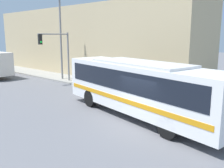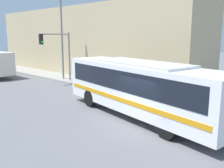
# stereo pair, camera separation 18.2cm
# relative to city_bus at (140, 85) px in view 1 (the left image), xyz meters

# --- Properties ---
(ground_plane) EXTENTS (120.00, 120.00, 0.00)m
(ground_plane) POSITION_rel_city_bus_xyz_m (-1.28, -0.89, -1.83)
(ground_plane) COLOR slate
(sidewalk) EXTENTS (2.95, 70.00, 0.18)m
(sidewalk) POSITION_rel_city_bus_xyz_m (4.69, 19.11, -1.74)
(sidewalk) COLOR gray
(sidewalk) RESTS_ON ground_plane
(building_facade) EXTENTS (6.00, 29.30, 7.65)m
(building_facade) POSITION_rel_city_bus_xyz_m (9.17, 14.77, 2.00)
(building_facade) COLOR tan
(building_facade) RESTS_ON ground_plane
(city_bus) EXTENTS (4.49, 11.30, 3.13)m
(city_bus) POSITION_rel_city_bus_xyz_m (0.00, 0.00, 0.00)
(city_bus) COLOR white
(city_bus) RESTS_ON ground_plane
(fire_hydrant) EXTENTS (0.22, 0.30, 0.76)m
(fire_hydrant) POSITION_rel_city_bus_xyz_m (3.82, 1.77, -1.27)
(fire_hydrant) COLOR gold
(fire_hydrant) RESTS_ON sidewalk
(traffic_light_pole) EXTENTS (3.28, 0.35, 4.62)m
(traffic_light_pole) POSITION_rel_city_bus_xyz_m (2.76, 11.44, 1.56)
(traffic_light_pole) COLOR slate
(traffic_light_pole) RESTS_ON sidewalk
(parking_meter) EXTENTS (0.14, 0.14, 1.18)m
(parking_meter) POSITION_rel_city_bus_xyz_m (3.82, 8.83, -0.84)
(parking_meter) COLOR slate
(parking_meter) RESTS_ON sidewalk
(street_lamp) EXTENTS (2.26, 0.28, 7.98)m
(street_lamp) POSITION_rel_city_bus_xyz_m (3.81, 12.66, 3.00)
(street_lamp) COLOR slate
(street_lamp) RESTS_ON sidewalk
(pedestrian_near_corner) EXTENTS (0.34, 0.34, 1.68)m
(pedestrian_near_corner) POSITION_rel_city_bus_xyz_m (4.65, 10.71, -0.80)
(pedestrian_near_corner) COLOR #23283D
(pedestrian_near_corner) RESTS_ON sidewalk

